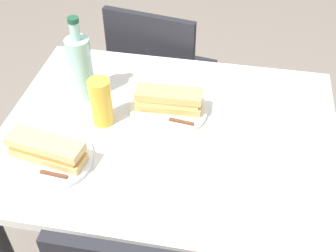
{
  "coord_description": "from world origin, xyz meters",
  "views": [
    {
      "loc": [
        -0.18,
        0.96,
        1.65
      ],
      "look_at": [
        0.0,
        0.0,
        0.75
      ],
      "focal_mm": 46.01,
      "sensor_mm": 36.0,
      "label": 1
    }
  ],
  "objects_px": {
    "water_bottle": "(81,67)",
    "plate_near": "(169,110)",
    "knife_near": "(170,119)",
    "baguette_sandwich_far": "(46,149)",
    "plate_far": "(49,159)",
    "beer_glass": "(101,102)",
    "knife_far": "(41,172)",
    "chair_near": "(159,78)",
    "dining_table": "(168,157)",
    "baguette_sandwich_near": "(169,100)"
  },
  "relations": [
    {
      "from": "water_bottle",
      "to": "plate_near",
      "type": "bearing_deg",
      "value": 173.73
    },
    {
      "from": "knife_near",
      "to": "baguette_sandwich_far",
      "type": "relative_size",
      "value": 0.77
    },
    {
      "from": "knife_near",
      "to": "plate_far",
      "type": "relative_size",
      "value": 0.71
    },
    {
      "from": "plate_far",
      "to": "knife_near",
      "type": "bearing_deg",
      "value": -144.48
    },
    {
      "from": "plate_near",
      "to": "knife_near",
      "type": "height_order",
      "value": "knife_near"
    },
    {
      "from": "plate_far",
      "to": "beer_glass",
      "type": "distance_m",
      "value": 0.23
    },
    {
      "from": "knife_far",
      "to": "water_bottle",
      "type": "xyz_separation_m",
      "value": [
        -0.0,
        -0.37,
        0.1
      ]
    },
    {
      "from": "plate_near",
      "to": "beer_glass",
      "type": "height_order",
      "value": "beer_glass"
    },
    {
      "from": "water_bottle",
      "to": "knife_near",
      "type": "bearing_deg",
      "value": 163.6
    },
    {
      "from": "chair_near",
      "to": "water_bottle",
      "type": "xyz_separation_m",
      "value": [
        0.16,
        0.47,
        0.36
      ]
    },
    {
      "from": "chair_near",
      "to": "plate_far",
      "type": "height_order",
      "value": "chair_near"
    },
    {
      "from": "dining_table",
      "to": "knife_far",
      "type": "xyz_separation_m",
      "value": [
        0.31,
        0.25,
        0.14
      ]
    },
    {
      "from": "plate_far",
      "to": "beer_glass",
      "type": "height_order",
      "value": "beer_glass"
    },
    {
      "from": "plate_near",
      "to": "baguette_sandwich_far",
      "type": "distance_m",
      "value": 0.41
    },
    {
      "from": "knife_far",
      "to": "water_bottle",
      "type": "relative_size",
      "value": 0.62
    },
    {
      "from": "baguette_sandwich_near",
      "to": "knife_far",
      "type": "distance_m",
      "value": 0.45
    },
    {
      "from": "chair_near",
      "to": "baguette_sandwich_near",
      "type": "xyz_separation_m",
      "value": [
        -0.14,
        0.51,
        0.3
      ]
    },
    {
      "from": "chair_near",
      "to": "plate_near",
      "type": "xyz_separation_m",
      "value": [
        -0.14,
        0.51,
        0.25
      ]
    },
    {
      "from": "baguette_sandwich_near",
      "to": "plate_near",
      "type": "bearing_deg",
      "value": 0.0
    },
    {
      "from": "baguette_sandwich_far",
      "to": "beer_glass",
      "type": "relative_size",
      "value": 1.46
    },
    {
      "from": "baguette_sandwich_near",
      "to": "knife_near",
      "type": "relative_size",
      "value": 1.19
    },
    {
      "from": "baguette_sandwich_near",
      "to": "dining_table",
      "type": "bearing_deg",
      "value": 99.08
    },
    {
      "from": "knife_far",
      "to": "water_bottle",
      "type": "height_order",
      "value": "water_bottle"
    },
    {
      "from": "knife_far",
      "to": "water_bottle",
      "type": "distance_m",
      "value": 0.38
    },
    {
      "from": "baguette_sandwich_near",
      "to": "knife_far",
      "type": "xyz_separation_m",
      "value": [
        0.3,
        0.34,
        -0.03
      ]
    },
    {
      "from": "plate_near",
      "to": "baguette_sandwich_far",
      "type": "xyz_separation_m",
      "value": [
        0.3,
        0.28,
        0.04
      ]
    },
    {
      "from": "baguette_sandwich_near",
      "to": "beer_glass",
      "type": "distance_m",
      "value": 0.22
    },
    {
      "from": "knife_near",
      "to": "knife_far",
      "type": "relative_size",
      "value": 1.0
    },
    {
      "from": "plate_far",
      "to": "water_bottle",
      "type": "relative_size",
      "value": 0.87
    },
    {
      "from": "dining_table",
      "to": "plate_far",
      "type": "xyz_separation_m",
      "value": [
        0.31,
        0.19,
        0.13
      ]
    },
    {
      "from": "chair_near",
      "to": "baguette_sandwich_far",
      "type": "relative_size",
      "value": 3.67
    },
    {
      "from": "plate_near",
      "to": "knife_far",
      "type": "relative_size",
      "value": 1.41
    },
    {
      "from": "plate_near",
      "to": "knife_far",
      "type": "height_order",
      "value": "knife_far"
    },
    {
      "from": "knife_far",
      "to": "plate_far",
      "type": "bearing_deg",
      "value": -88.03
    },
    {
      "from": "baguette_sandwich_near",
      "to": "water_bottle",
      "type": "xyz_separation_m",
      "value": [
        0.3,
        -0.03,
        0.07
      ]
    },
    {
      "from": "chair_near",
      "to": "baguette_sandwich_far",
      "type": "distance_m",
      "value": 0.86
    },
    {
      "from": "dining_table",
      "to": "beer_glass",
      "type": "distance_m",
      "value": 0.29
    },
    {
      "from": "plate_near",
      "to": "knife_far",
      "type": "distance_m",
      "value": 0.45
    },
    {
      "from": "plate_near",
      "to": "baguette_sandwich_far",
      "type": "relative_size",
      "value": 1.09
    },
    {
      "from": "baguette_sandwich_near",
      "to": "knife_near",
      "type": "bearing_deg",
      "value": 102.83
    },
    {
      "from": "chair_near",
      "to": "baguette_sandwich_far",
      "type": "xyz_separation_m",
      "value": [
        0.16,
        0.79,
        0.3
      ]
    },
    {
      "from": "baguette_sandwich_far",
      "to": "beer_glass",
      "type": "height_order",
      "value": "beer_glass"
    },
    {
      "from": "knife_far",
      "to": "plate_near",
      "type": "bearing_deg",
      "value": -131.22
    },
    {
      "from": "knife_far",
      "to": "beer_glass",
      "type": "relative_size",
      "value": 1.13
    },
    {
      "from": "chair_near",
      "to": "knife_far",
      "type": "relative_size",
      "value": 4.73
    },
    {
      "from": "baguette_sandwich_far",
      "to": "beer_glass",
      "type": "bearing_deg",
      "value": -117.99
    },
    {
      "from": "plate_far",
      "to": "baguette_sandwich_far",
      "type": "xyz_separation_m",
      "value": [
        0.0,
        -0.0,
        0.04
      ]
    },
    {
      "from": "chair_near",
      "to": "knife_far",
      "type": "distance_m",
      "value": 0.9
    },
    {
      "from": "dining_table",
      "to": "plate_near",
      "type": "xyz_separation_m",
      "value": [
        0.01,
        -0.09,
        0.13
      ]
    },
    {
      "from": "dining_table",
      "to": "baguette_sandwich_near",
      "type": "bearing_deg",
      "value": -80.92
    }
  ]
}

